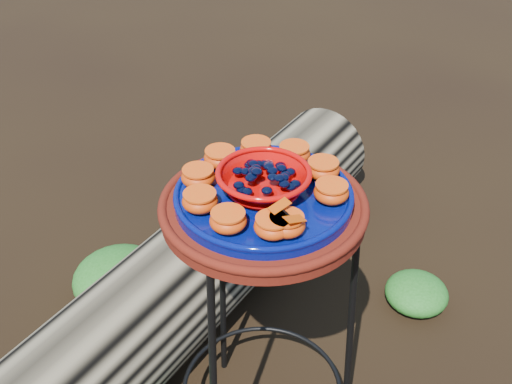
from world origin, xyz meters
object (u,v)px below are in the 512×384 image
terracotta_saucer (263,209)px  driftwood_log (189,276)px  plant_stand (262,333)px  cobalt_plate (264,197)px  red_bowl (264,182)px

terracotta_saucer → driftwood_log: size_ratio=0.23×
terracotta_saucer → driftwood_log: 0.71m
plant_stand → terracotta_saucer: bearing=0.0°
plant_stand → driftwood_log: (0.00, 0.45, -0.18)m
terracotta_saucer → cobalt_plate: size_ratio=1.17×
plant_stand → red_bowl: size_ratio=3.92×
cobalt_plate → red_bowl: 0.04m
plant_stand → red_bowl: bearing=0.0°
plant_stand → terracotta_saucer: terracotta_saucer is taller
plant_stand → driftwood_log: plant_stand is taller
plant_stand → driftwood_log: bearing=89.4°
plant_stand → terracotta_saucer: 0.37m
cobalt_plate → red_bowl: red_bowl is taller
cobalt_plate → red_bowl: (0.00, 0.00, 0.04)m
driftwood_log → cobalt_plate: bearing=-90.6°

